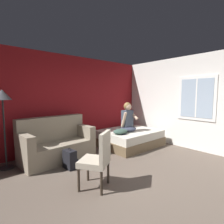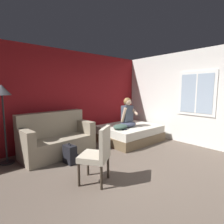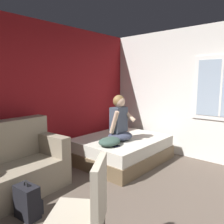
{
  "view_description": "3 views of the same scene",
  "coord_description": "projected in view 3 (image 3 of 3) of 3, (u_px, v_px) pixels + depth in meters",
  "views": [
    {
      "loc": [
        -2.37,
        -1.77,
        1.6
      ],
      "look_at": [
        0.82,
        1.94,
        1.1
      ],
      "focal_mm": 28.0,
      "sensor_mm": 36.0,
      "label": 1
    },
    {
      "loc": [
        -2.37,
        -1.77,
        1.6
      ],
      "look_at": [
        0.92,
        2.05,
        0.95
      ],
      "focal_mm": 28.0,
      "sensor_mm": 36.0,
      "label": 2
    },
    {
      "loc": [
        -1.84,
        -0.77,
        1.63
      ],
      "look_at": [
        0.87,
        1.61,
        1.11
      ],
      "focal_mm": 35.0,
      "sensor_mm": 36.0,
      "label": 3
    }
  ],
  "objects": [
    {
      "name": "wall_back_accent",
      "position": [
        22.0,
        96.0,
        3.83
      ],
      "size": [
        10.27,
        0.16,
        2.7
      ],
      "primitive_type": "cube",
      "color": "maroon",
      "rests_on": "ground"
    },
    {
      "name": "person_seated",
      "position": [
        120.0,
        122.0,
        4.22
      ],
      "size": [
        0.53,
        0.46,
        0.88
      ],
      "color": "#383D51",
      "rests_on": "bed"
    },
    {
      "name": "cell_phone",
      "position": [
        116.0,
        146.0,
        3.82
      ],
      "size": [
        0.15,
        0.08,
        0.01
      ],
      "primitive_type": "cube",
      "rotation": [
        0.0,
        0.0,
        4.63
      ],
      "color": "black",
      "rests_on": "bed"
    },
    {
      "name": "couch",
      "position": [
        2.0,
        170.0,
        3.04
      ],
      "size": [
        1.76,
        0.95,
        1.04
      ],
      "color": "gray",
      "rests_on": "ground"
    },
    {
      "name": "bed",
      "position": [
        121.0,
        149.0,
        4.47
      ],
      "size": [
        1.77,
        1.47,
        0.48
      ],
      "color": "brown",
      "rests_on": "ground"
    },
    {
      "name": "side_chair",
      "position": [
        85.0,
        210.0,
        1.87
      ],
      "size": [
        0.64,
        0.64,
        0.98
      ],
      "color": "#382D23",
      "rests_on": "ground"
    },
    {
      "name": "throw_pillow",
      "position": [
        110.0,
        141.0,
        3.9
      ],
      "size": [
        0.54,
        0.45,
        0.14
      ],
      "primitive_type": "ellipsoid",
      "rotation": [
        0.0,
        0.0,
        0.21
      ],
      "color": "#385147",
      "rests_on": "bed"
    },
    {
      "name": "backpack",
      "position": [
        28.0,
        202.0,
        2.6
      ],
      "size": [
        0.25,
        0.32,
        0.46
      ],
      "color": "black",
      "rests_on": "ground"
    }
  ]
}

